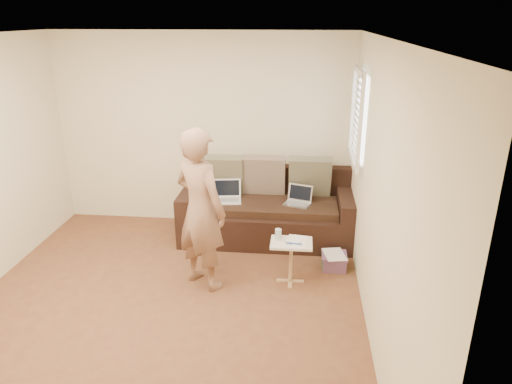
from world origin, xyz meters
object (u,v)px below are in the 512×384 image
laptop_white (227,201)px  drinking_glass (278,234)px  laptop_silver (297,205)px  side_table (291,262)px  sofa (266,207)px  striped_box (334,261)px  person (201,210)px

laptop_white → drinking_glass: bearing=-61.9°
laptop_white → drinking_glass: laptop_white is taller
laptop_silver → side_table: (-0.04, -0.99, -0.27)m
sofa → striped_box: 1.17m
sofa → laptop_white: size_ratio=6.09×
laptop_white → side_table: bearing=-58.2°
person → side_table: 1.15m
sofa → laptop_silver: sofa is taller
drinking_glass → striped_box: bearing=24.7°
laptop_silver → side_table: size_ratio=0.65×
laptop_white → striped_box: (1.36, -0.67, -0.43)m
side_table → laptop_white: bearing=130.3°
person → drinking_glass: (0.80, 0.17, -0.33)m
striped_box → side_table: bearing=-145.2°
side_table → drinking_glass: size_ratio=4.10×
person → side_table: size_ratio=3.58×
laptop_white → person: bearing=-103.0°
sofa → person: (-0.60, -1.20, 0.46)m
laptop_white → laptop_silver: bearing=-10.1°
laptop_white → drinking_glass: size_ratio=3.01×
laptop_silver → laptop_white: size_ratio=0.88×
laptop_white → side_table: (0.86, -1.02, -0.27)m
person → side_table: bearing=-139.5°
laptop_white → striped_box: 1.57m
laptop_silver → side_table: 1.03m
laptop_silver → laptop_white: bearing=-163.0°
laptop_white → side_table: laptop_white is taller
sofa → drinking_glass: sofa is taller
sofa → person: person is taller
laptop_silver → laptop_white: (-0.90, 0.03, 0.00)m
sofa → drinking_glass: size_ratio=18.33×
sofa → striped_box: sofa is taller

